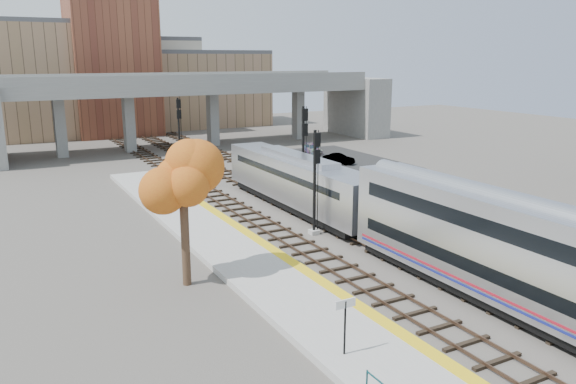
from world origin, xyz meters
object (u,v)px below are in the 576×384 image
car_c (313,149)px  coach (560,270)px  car_b (339,159)px  signal_mast_near (315,184)px  locomotive (298,181)px  tree (183,181)px  signal_mast_far (179,131)px  signal_mast_mid (304,153)px  car_a (319,164)px

car_c → coach: bearing=-96.8°
car_b → car_c: (1.07, 7.39, -0.01)m
signal_mast_near → car_c: 32.23m
locomotive → tree: 16.27m
signal_mast_near → signal_mast_far: size_ratio=0.96×
locomotive → car_b: (13.15, 14.20, -1.67)m
tree → car_c: tree is taller
tree → car_c: bearing=50.1°
signal_mast_near → signal_mast_mid: bearing=64.7°
signal_mast_mid → car_a: size_ratio=2.24×
locomotive → tree: (-12.29, -10.16, 3.24)m
tree → car_b: (25.44, 24.36, -4.91)m
signal_mast_mid → car_c: (12.22, 18.99, -3.32)m
car_b → signal_mast_near: bearing=-165.0°
signal_mast_far → tree: 34.46m
signal_mast_far → car_a: size_ratio=2.11×
locomotive → car_a: size_ratio=5.56×
locomotive → car_a: (9.75, 12.76, -1.65)m
coach → car_b: coach is taller
signal_mast_mid → car_c: 22.83m
signal_mast_near → tree: 11.18m
signal_mast_near → tree: (-10.19, -4.10, 2.07)m
signal_mast_mid → tree: (-14.29, -12.76, 1.60)m
coach → signal_mast_far: (-2.10, 45.31, 0.83)m
signal_mast_near → car_c: bearing=59.4°
locomotive → signal_mast_far: 22.84m
car_a → car_b: 3.69m
locomotive → coach: coach is taller
car_b → signal_mast_mid: bearing=-171.9°
car_b → car_c: 7.47m
locomotive → signal_mast_far: signal_mast_far is taller
car_a → car_c: car_a is taller
car_b → car_c: car_b is taller
coach → car_c: (14.22, 44.20, -2.20)m
signal_mast_far → car_c: signal_mast_far is taller
coach → car_a: (9.75, 35.36, -2.17)m
car_a → car_c: size_ratio=0.89×
tree → signal_mast_mid: bearing=41.8°
coach → signal_mast_far: bearing=92.7°
locomotive → car_a: 16.14m
locomotive → car_a: locomotive is taller
locomotive → signal_mast_mid: size_ratio=2.48×
locomotive → signal_mast_mid: bearing=52.5°
tree → signal_mast_near: bearing=21.9°
coach → car_a: bearing=74.6°
tree → car_a: (22.04, 22.92, -4.89)m
tree → car_c: (26.51, 31.75, -4.92)m
locomotive → car_b: bearing=47.2°
car_a → signal_mast_mid: bearing=-141.5°
tree → car_b: 35.56m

